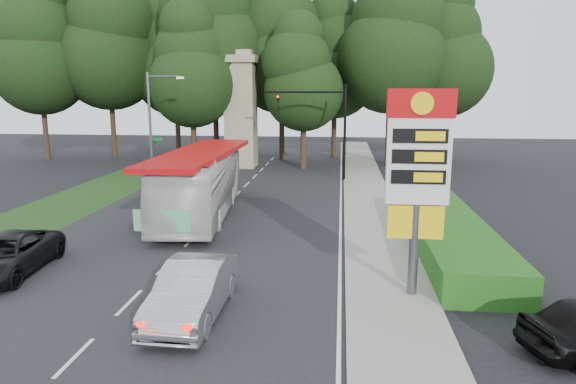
# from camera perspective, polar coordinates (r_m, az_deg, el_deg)

# --- Properties ---
(ground) EXTENTS (120.00, 120.00, 0.00)m
(ground) POSITION_cam_1_polar(r_m,az_deg,el_deg) (17.40, -17.86, -12.33)
(ground) COLOR black
(ground) RESTS_ON ground
(road_surface) EXTENTS (14.00, 80.00, 0.02)m
(road_surface) POSITION_cam_1_polar(r_m,az_deg,el_deg) (28.19, -8.11, -2.73)
(road_surface) COLOR black
(road_surface) RESTS_ON ground
(sidewalk_right) EXTENTS (3.00, 80.00, 0.12)m
(sidewalk_right) POSITION_cam_1_polar(r_m,az_deg,el_deg) (27.41, 9.42, -3.07)
(sidewalk_right) COLOR gray
(sidewalk_right) RESTS_ON ground
(grass_verge_left) EXTENTS (5.00, 50.00, 0.02)m
(grass_verge_left) POSITION_cam_1_polar(r_m,az_deg,el_deg) (36.98, -20.26, 0.05)
(grass_verge_left) COLOR #193814
(grass_verge_left) RESTS_ON ground
(hedge) EXTENTS (3.00, 14.00, 1.20)m
(hedge) POSITION_cam_1_polar(r_m,az_deg,el_deg) (23.83, 17.26, -4.30)
(hedge) COLOR #195516
(hedge) RESTS_ON ground
(gas_station_pylon) EXTENTS (2.10, 0.45, 6.85)m
(gas_station_pylon) POSITION_cam_1_polar(r_m,az_deg,el_deg) (16.85, 14.25, 2.89)
(gas_station_pylon) COLOR #59595E
(gas_station_pylon) RESTS_ON ground
(traffic_signal_mast) EXTENTS (6.10, 0.35, 7.20)m
(traffic_signal_mast) POSITION_cam_1_polar(r_m,az_deg,el_deg) (38.58, 4.38, 8.16)
(traffic_signal_mast) COLOR black
(traffic_signal_mast) RESTS_ON ground
(streetlight_signs) EXTENTS (2.75, 0.98, 8.00)m
(streetlight_signs) POSITION_cam_1_polar(r_m,az_deg,el_deg) (39.08, -14.79, 7.52)
(streetlight_signs) COLOR #59595E
(streetlight_signs) RESTS_ON ground
(monument) EXTENTS (3.00, 3.00, 10.05)m
(monument) POSITION_cam_1_polar(r_m,az_deg,el_deg) (45.39, -5.25, 9.18)
(monument) COLOR gray
(monument) RESTS_ON ground
(tree_far_west) EXTENTS (8.96, 8.96, 17.60)m
(tree_far_west) POSITION_cam_1_polar(r_m,az_deg,el_deg) (55.66, -26.04, 14.26)
(tree_far_west) COLOR #2D2116
(tree_far_west) RESTS_ON ground
(tree_west_mid) EXTENTS (9.80, 9.80, 19.25)m
(tree_west_mid) POSITION_cam_1_polar(r_m,az_deg,el_deg) (54.69, -19.44, 15.88)
(tree_west_mid) COLOR #2D2116
(tree_west_mid) RESTS_ON ground
(tree_west_near) EXTENTS (8.40, 8.40, 16.50)m
(tree_west_near) POSITION_cam_1_polar(r_m,az_deg,el_deg) (54.25, -12.46, 14.51)
(tree_west_near) COLOR #2D2116
(tree_west_near) RESTS_ON ground
(tree_center_left) EXTENTS (10.08, 10.08, 19.80)m
(tree_center_left) POSITION_cam_1_polar(r_m,az_deg,el_deg) (49.21, -8.29, 17.35)
(tree_center_left) COLOR #2D2116
(tree_center_left) RESTS_ON ground
(tree_center_right) EXTENTS (9.24, 9.24, 18.15)m
(tree_center_right) POSITION_cam_1_polar(r_m,az_deg,el_deg) (50.01, -0.72, 16.21)
(tree_center_right) COLOR #2D2116
(tree_center_right) RESTS_ON ground
(tree_east_near) EXTENTS (8.12, 8.12, 15.95)m
(tree_east_near) POSITION_cam_1_polar(r_m,az_deg,el_deg) (51.59, 5.26, 14.53)
(tree_east_near) COLOR #2D2116
(tree_east_near) RESTS_ON ground
(tree_east_mid) EXTENTS (9.52, 9.52, 18.70)m
(tree_east_mid) POSITION_cam_1_polar(r_m,az_deg,el_deg) (47.90, 11.48, 16.60)
(tree_east_mid) COLOR #2D2116
(tree_east_mid) RESTS_ON ground
(tree_far_east) EXTENTS (8.68, 8.68, 17.05)m
(tree_far_east) POSITION_cam_1_polar(r_m,az_deg,el_deg) (50.48, 17.07, 14.92)
(tree_far_east) COLOR #2D2116
(tree_far_east) RESTS_ON ground
(tree_monument_left) EXTENTS (7.28, 7.28, 14.30)m
(tree_monument_left) POSITION_cam_1_polar(r_m,az_deg,el_deg) (45.37, -10.69, 13.54)
(tree_monument_left) COLOR #2D2116
(tree_monument_left) RESTS_ON ground
(tree_monument_right) EXTENTS (6.72, 6.72, 13.20)m
(tree_monument_right) POSITION_cam_1_polar(r_m,az_deg,el_deg) (44.14, 1.75, 12.93)
(tree_monument_right) COLOR #2D2116
(tree_monument_right) RESTS_ON ground
(transit_bus) EXTENTS (4.21, 12.95, 3.54)m
(transit_bus) POSITION_cam_1_polar(r_m,az_deg,el_deg) (28.37, -9.67, 0.96)
(transit_bus) COLOR silver
(transit_bus) RESTS_ON ground
(sedan_silver) EXTENTS (1.84, 5.08, 1.67)m
(sedan_silver) POSITION_cam_1_polar(r_m,az_deg,el_deg) (16.14, -10.53, -10.66)
(sedan_silver) COLOR #B3B5BB
(sedan_silver) RESTS_ON ground
(suv_charcoal) EXTENTS (2.92, 5.52, 1.48)m
(suv_charcoal) POSITION_cam_1_polar(r_m,az_deg,el_deg) (21.98, -28.87, -6.17)
(suv_charcoal) COLOR black
(suv_charcoal) RESTS_ON ground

